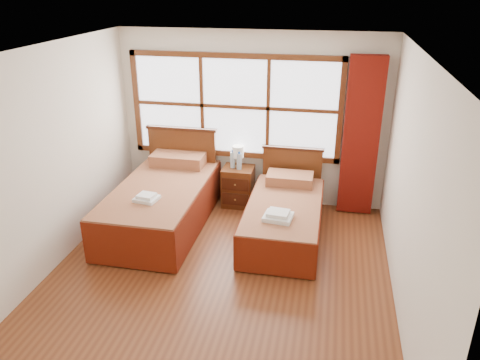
# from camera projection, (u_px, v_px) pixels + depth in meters

# --- Properties ---
(floor) EXTENTS (4.50, 4.50, 0.00)m
(floor) POSITION_uv_depth(u_px,v_px,m) (217.00, 279.00, 5.48)
(floor) COLOR brown
(floor) RESTS_ON ground
(ceiling) EXTENTS (4.50, 4.50, 0.00)m
(ceiling) POSITION_uv_depth(u_px,v_px,m) (212.00, 52.00, 4.45)
(ceiling) COLOR white
(ceiling) RESTS_ON wall_back
(wall_back) EXTENTS (4.00, 0.00, 4.00)m
(wall_back) POSITION_uv_depth(u_px,v_px,m) (252.00, 120.00, 6.99)
(wall_back) COLOR silver
(wall_back) RESTS_ON floor
(wall_left) EXTENTS (0.00, 4.50, 4.50)m
(wall_left) POSITION_uv_depth(u_px,v_px,m) (45.00, 164.00, 5.33)
(wall_left) COLOR silver
(wall_left) RESTS_ON floor
(wall_right) EXTENTS (0.00, 4.50, 4.50)m
(wall_right) POSITION_uv_depth(u_px,v_px,m) (411.00, 193.00, 4.61)
(wall_right) COLOR silver
(wall_right) RESTS_ON floor
(window) EXTENTS (3.16, 0.06, 1.56)m
(window) POSITION_uv_depth(u_px,v_px,m) (235.00, 107.00, 6.92)
(window) COLOR white
(window) RESTS_ON wall_back
(curtain) EXTENTS (0.50, 0.16, 2.30)m
(curtain) POSITION_uv_depth(u_px,v_px,m) (361.00, 138.00, 6.63)
(curtain) COLOR maroon
(curtain) RESTS_ON wall_back
(bed_left) EXTENTS (1.18, 2.29, 1.15)m
(bed_left) POSITION_uv_depth(u_px,v_px,m) (163.00, 201.00, 6.62)
(bed_left) COLOR #3C1A0C
(bed_left) RESTS_ON floor
(bed_right) EXTENTS (0.98, 2.00, 0.95)m
(bed_right) POSITION_uv_depth(u_px,v_px,m) (284.00, 216.00, 6.33)
(bed_right) COLOR #3C1A0C
(bed_right) RESTS_ON floor
(nightstand) EXTENTS (0.46, 0.45, 0.61)m
(nightstand) POSITION_uv_depth(u_px,v_px,m) (238.00, 186.00, 7.19)
(nightstand) COLOR #5A2C13
(nightstand) RESTS_ON floor
(towels_left) EXTENTS (0.32, 0.29, 0.08)m
(towels_left) POSITION_uv_depth(u_px,v_px,m) (147.00, 198.00, 6.02)
(towels_left) COLOR white
(towels_left) RESTS_ON bed_left
(towels_right) EXTENTS (0.38, 0.34, 0.10)m
(towels_right) POSITION_uv_depth(u_px,v_px,m) (278.00, 216.00, 5.78)
(towels_right) COLOR white
(towels_right) RESTS_ON bed_right
(lamp) EXTENTS (0.17, 0.17, 0.34)m
(lamp) POSITION_uv_depth(u_px,v_px,m) (238.00, 152.00, 7.01)
(lamp) COLOR #C88A40
(lamp) RESTS_ON nightstand
(bottle_near) EXTENTS (0.07, 0.07, 0.28)m
(bottle_near) POSITION_uv_depth(u_px,v_px,m) (233.00, 160.00, 7.03)
(bottle_near) COLOR #A2BED1
(bottle_near) RESTS_ON nightstand
(bottle_far) EXTENTS (0.07, 0.07, 0.28)m
(bottle_far) POSITION_uv_depth(u_px,v_px,m) (239.00, 161.00, 6.98)
(bottle_far) COLOR #A2BED1
(bottle_far) RESTS_ON nightstand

